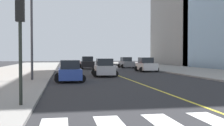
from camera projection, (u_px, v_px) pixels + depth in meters
lane_divider_paint at (101, 69)px, 44.17m from camera, size 0.16×80.00×0.01m
parking_garage_concrete at (200, 13)px, 68.13m from camera, size 18.00×24.00×26.07m
car_white_nearest at (146, 65)px, 37.77m from camera, size 2.79×4.43×1.97m
car_silver_second at (104, 68)px, 29.09m from camera, size 2.81×4.37×1.91m
car_blue_third at (70, 72)px, 23.21m from camera, size 2.63×4.16×1.84m
car_red_fourth at (85, 63)px, 54.51m from camera, size 2.37×3.80×1.70m
car_gray_fifth at (126, 63)px, 49.41m from camera, size 2.79×4.40×1.94m
car_black_sixth at (87, 63)px, 45.50m from camera, size 3.03×4.75×2.09m
traffic_light_far_corner at (20, 29)px, 11.32m from camera, size 0.36×0.41×4.50m
street_lamp at (32, 24)px, 23.08m from camera, size 0.44×0.44×8.24m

